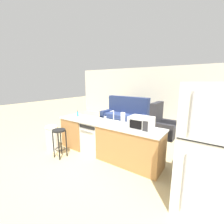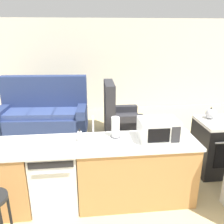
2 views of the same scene
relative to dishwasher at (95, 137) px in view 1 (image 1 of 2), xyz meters
name	(u,v)px [view 1 (image 1 of 2)]	position (x,y,z in m)	size (l,w,h in m)	color
ground_plane	(102,153)	(0.25, 0.00, -0.42)	(24.00, 24.00, 0.00)	tan
wall_back	(163,95)	(0.55, 4.20, 0.88)	(10.00, 0.06, 2.60)	silver
kitchen_counter	(109,141)	(0.49, 0.00, 0.00)	(2.94, 0.66, 0.90)	#B77F47
dishwasher	(95,137)	(0.00, 0.00, 0.00)	(0.58, 0.61, 0.84)	silver
stove_range	(207,154)	(2.60, 0.55, 0.03)	(0.76, 0.68, 0.90)	black
refrigerator	(206,151)	(2.60, -0.55, 0.54)	(0.72, 0.73, 1.92)	white
microwave	(141,123)	(1.35, 0.00, 0.62)	(0.50, 0.37, 0.28)	white
sink_faucet	(113,117)	(0.51, 0.15, 0.61)	(0.07, 0.18, 0.30)	silver
paper_towel_roll	(123,118)	(0.81, 0.14, 0.62)	(0.14, 0.14, 0.28)	#4C4C51
soap_bottle	(105,119)	(0.33, 0.05, 0.55)	(0.06, 0.06, 0.18)	silver
dish_soap_bottle	(78,114)	(-0.71, 0.05, 0.55)	(0.06, 0.06, 0.18)	#338CCC
kettle	(201,126)	(2.43, 0.68, 0.56)	(0.21, 0.17, 0.19)	#B2B2B7
bar_stool	(59,137)	(-0.52, -0.76, 0.11)	(0.32, 0.32, 0.74)	black
trash_bin	(52,137)	(-1.07, -0.61, -0.04)	(0.35, 0.35, 0.74)	white
couch	(125,117)	(-0.58, 2.65, -0.03)	(2.05, 1.02, 1.27)	navy
armchair	(161,126)	(1.13, 2.29, -0.07)	(0.81, 0.86, 1.20)	#2D2D33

